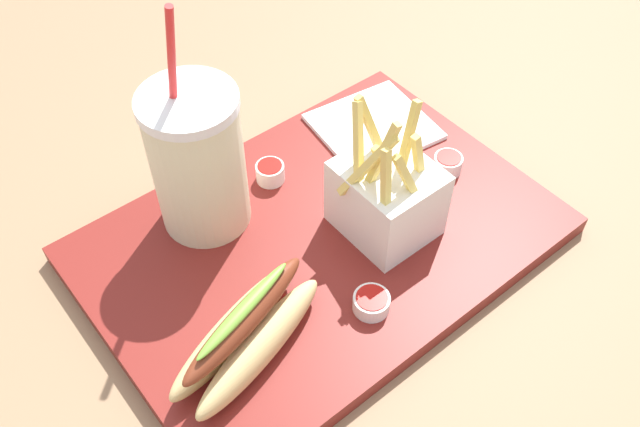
{
  "coord_description": "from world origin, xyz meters",
  "views": [
    {
      "loc": [
        0.28,
        0.34,
        0.55
      ],
      "look_at": [
        0.0,
        0.0,
        0.05
      ],
      "focal_mm": 38.92,
      "sensor_mm": 36.0,
      "label": 1
    }
  ],
  "objects_px": {
    "hot_dog_1": "(247,333)",
    "ketchup_cup_2": "(371,302)",
    "soda_cup": "(198,161)",
    "ketchup_cup_1": "(448,163)",
    "ketchup_cup_3": "(270,172)",
    "fries_basket": "(386,197)",
    "napkin_stack": "(373,127)"
  },
  "relations": [
    {
      "from": "hot_dog_1",
      "to": "ketchup_cup_1",
      "type": "distance_m",
      "value": 0.3
    },
    {
      "from": "ketchup_cup_1",
      "to": "ketchup_cup_3",
      "type": "xyz_separation_m",
      "value": [
        0.16,
        -0.11,
        0.0
      ]
    },
    {
      "from": "hot_dog_1",
      "to": "ketchup_cup_3",
      "type": "distance_m",
      "value": 0.21
    },
    {
      "from": "fries_basket",
      "to": "napkin_stack",
      "type": "relative_size",
      "value": 1.21
    },
    {
      "from": "soda_cup",
      "to": "fries_basket",
      "type": "bearing_deg",
      "value": 136.74
    },
    {
      "from": "ketchup_cup_3",
      "to": "soda_cup",
      "type": "bearing_deg",
      "value": 0.52
    },
    {
      "from": "hot_dog_1",
      "to": "napkin_stack",
      "type": "height_order",
      "value": "hot_dog_1"
    },
    {
      "from": "soda_cup",
      "to": "ketchup_cup_1",
      "type": "relative_size",
      "value": 8.07
    },
    {
      "from": "fries_basket",
      "to": "hot_dog_1",
      "type": "distance_m",
      "value": 0.19
    },
    {
      "from": "fries_basket",
      "to": "napkin_stack",
      "type": "bearing_deg",
      "value": -128.0
    },
    {
      "from": "soda_cup",
      "to": "ketchup_cup_1",
      "type": "bearing_deg",
      "value": 155.35
    },
    {
      "from": "soda_cup",
      "to": "napkin_stack",
      "type": "xyz_separation_m",
      "value": [
        -0.22,
        0.01,
        -0.07
      ]
    },
    {
      "from": "ketchup_cup_1",
      "to": "ketchup_cup_3",
      "type": "bearing_deg",
      "value": -34.98
    },
    {
      "from": "napkin_stack",
      "to": "hot_dog_1",
      "type": "bearing_deg",
      "value": 27.82
    },
    {
      "from": "soda_cup",
      "to": "fries_basket",
      "type": "distance_m",
      "value": 0.18
    },
    {
      "from": "fries_basket",
      "to": "ketchup_cup_3",
      "type": "height_order",
      "value": "fries_basket"
    },
    {
      "from": "ketchup_cup_1",
      "to": "napkin_stack",
      "type": "xyz_separation_m",
      "value": [
        0.02,
        -0.1,
        -0.01
      ]
    },
    {
      "from": "fries_basket",
      "to": "ketchup_cup_1",
      "type": "relative_size",
      "value": 4.83
    },
    {
      "from": "ketchup_cup_1",
      "to": "ketchup_cup_2",
      "type": "height_order",
      "value": "ketchup_cup_1"
    },
    {
      "from": "ketchup_cup_1",
      "to": "ketchup_cup_2",
      "type": "distance_m",
      "value": 0.2
    },
    {
      "from": "soda_cup",
      "to": "fries_basket",
      "type": "xyz_separation_m",
      "value": [
        -0.13,
        0.12,
        -0.04
      ]
    },
    {
      "from": "ketchup_cup_2",
      "to": "fries_basket",
      "type": "bearing_deg",
      "value": -138.87
    },
    {
      "from": "hot_dog_1",
      "to": "ketchup_cup_2",
      "type": "relative_size",
      "value": 5.04
    },
    {
      "from": "soda_cup",
      "to": "ketchup_cup_3",
      "type": "bearing_deg",
      "value": -179.48
    },
    {
      "from": "hot_dog_1",
      "to": "napkin_stack",
      "type": "relative_size",
      "value": 1.39
    },
    {
      "from": "fries_basket",
      "to": "napkin_stack",
      "type": "distance_m",
      "value": 0.15
    },
    {
      "from": "hot_dog_1",
      "to": "ketchup_cup_2",
      "type": "height_order",
      "value": "hot_dog_1"
    },
    {
      "from": "fries_basket",
      "to": "soda_cup",
      "type": "bearing_deg",
      "value": -43.26
    },
    {
      "from": "ketchup_cup_3",
      "to": "napkin_stack",
      "type": "xyz_separation_m",
      "value": [
        -0.14,
        0.01,
        -0.01
      ]
    },
    {
      "from": "ketchup_cup_1",
      "to": "ketchup_cup_2",
      "type": "xyz_separation_m",
      "value": [
        0.18,
        0.08,
        -0.0
      ]
    },
    {
      "from": "soda_cup",
      "to": "napkin_stack",
      "type": "bearing_deg",
      "value": 177.93
    },
    {
      "from": "ketchup_cup_1",
      "to": "ketchup_cup_2",
      "type": "relative_size",
      "value": 0.9
    }
  ]
}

